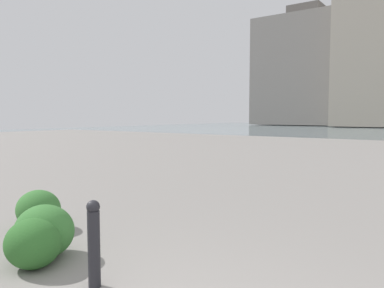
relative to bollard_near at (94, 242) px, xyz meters
name	(u,v)px	position (x,y,z in m)	size (l,w,h in m)	color
building_annex	(304,71)	(21.26, -66.91, 9.47)	(16.54, 12.20, 21.89)	gray
bollard_near	(94,242)	(0.00, 0.00, 0.00)	(0.13, 0.13, 0.86)	#232328
shrub_low	(33,243)	(0.91, 0.09, -0.17)	(0.64, 0.58, 0.54)	#2D6628
shrub_round	(44,231)	(1.09, -0.16, -0.14)	(0.73, 0.66, 0.62)	#387533
shrub_wide	(38,209)	(2.16, -0.74, -0.16)	(0.68, 0.61, 0.57)	#387533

